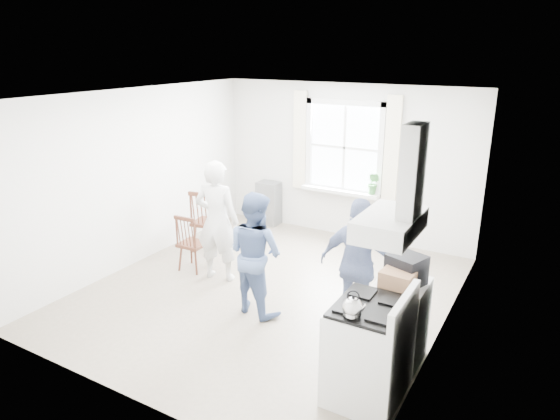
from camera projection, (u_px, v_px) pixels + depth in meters
The scene contains 15 objects.
room_shell at pixel (267, 199), 6.35m from camera, with size 4.62×5.12×2.64m.
window_assembly at pixel (344, 153), 8.31m from camera, with size 1.88×0.24×1.70m.
range_hood at pixel (397, 207), 4.07m from camera, with size 0.45×0.76×0.94m.
shelf_unit at pixel (269, 203), 9.21m from camera, with size 0.40×0.30×0.80m, color slate.
gas_stove at pixel (369, 351), 4.58m from camera, with size 0.68×0.76×1.12m.
kettle at pixel (353, 308), 4.23m from camera, with size 0.18×0.18×0.25m.
low_cabinet at pixel (399, 322), 5.14m from camera, with size 0.50×0.55×0.90m, color silver.
stereo_stack at pixel (406, 269), 4.94m from camera, with size 0.41×0.39×0.30m.
cardboard_box at pixel (397, 282), 4.78m from camera, with size 0.31×0.22×0.20m, color #8C6243.
windsor_chair_a at pixel (204, 215), 7.85m from camera, with size 0.50×0.49×1.03m.
windsor_chair_b at pixel (188, 238), 7.18m from camera, with size 0.38×0.38×0.87m.
person_left at pixel (217, 221), 6.88m from camera, with size 0.63×0.63×1.72m, color silver.
person_mid at pixel (255, 253), 6.04m from camera, with size 0.75×0.75×1.54m, color #4D628F.
person_right at pixel (359, 265), 5.66m from camera, with size 0.92×0.92×1.57m, color navy.
potted_plant at pixel (373, 183), 8.10m from camera, with size 0.20×0.20×0.37m, color #347534.
Camera 1 is at (3.18, -5.18, 3.14)m, focal length 32.00 mm.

